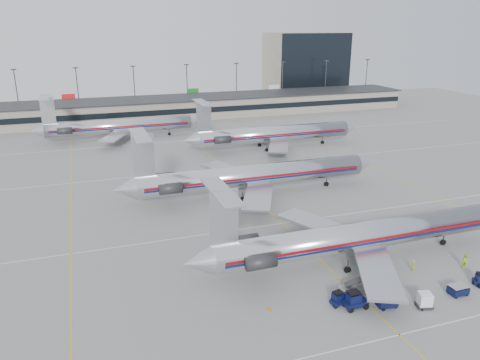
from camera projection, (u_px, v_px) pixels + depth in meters
name	position (u px, v px, depth m)	size (l,w,h in m)	color
ground	(313.00, 253.00, 61.25)	(260.00, 260.00, 0.00)	gray
apron_markings	(282.00, 223.00, 70.21)	(160.00, 0.15, 0.02)	silver
terminal	(170.00, 108.00, 148.07)	(162.00, 17.00, 6.25)	gray
light_mast_row	(161.00, 85.00, 158.92)	(163.60, 0.40, 15.28)	#38383D
distant_building	(305.00, 65.00, 191.12)	(30.00, 20.00, 25.00)	tan
jet_foreground	(353.00, 237.00, 57.99)	(44.62, 26.27, 11.68)	silver
jet_second_row	(249.00, 176.00, 80.60)	(47.47, 27.95, 12.43)	silver
jet_third_row	(271.00, 134.00, 111.26)	(44.55, 27.40, 12.18)	silver
jet_back_row	(117.00, 126.00, 120.27)	(43.28, 26.62, 11.84)	silver
tug_left	(339.00, 299.00, 49.67)	(2.14, 1.37, 1.61)	#090E33
tug_center	(355.00, 301.00, 49.00)	(2.58, 1.37, 2.06)	#090E33
cart_inner	(387.00, 302.00, 49.40)	(2.24, 1.68, 1.17)	#090E33
cart_outer	(458.00, 290.00, 51.61)	(2.04, 1.42, 1.15)	#090E33
uld_container	(425.00, 300.00, 49.25)	(1.90, 1.72, 1.67)	#2D2D30
belt_loader	(357.00, 288.00, 51.96)	(4.54, 1.93, 2.34)	gray
ramp_worker_near	(413.00, 266.00, 56.47)	(0.55, 0.36, 1.52)	#B4D414
ramp_worker_far	(466.00, 261.00, 57.19)	(0.91, 0.71, 1.87)	#B7E515
cone_left	(269.00, 309.00, 48.78)	(0.41, 0.41, 0.56)	#D65907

